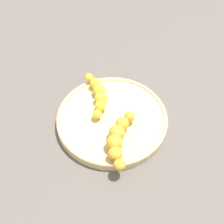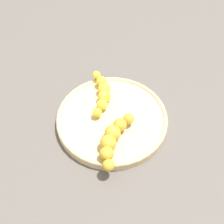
# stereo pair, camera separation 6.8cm
# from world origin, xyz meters

# --- Properties ---
(ground_plane) EXTENTS (2.40, 2.40, 0.00)m
(ground_plane) POSITION_xyz_m (0.00, 0.00, 0.00)
(ground_plane) COLOR #56514C
(fruit_bowl) EXTENTS (0.26, 0.26, 0.02)m
(fruit_bowl) POSITION_xyz_m (0.00, 0.00, 0.01)
(fruit_bowl) COLOR #D1B784
(fruit_bowl) RESTS_ON ground_plane
(banana_yellow) EXTENTS (0.07, 0.14, 0.03)m
(banana_yellow) POSITION_xyz_m (-0.01, -0.07, 0.03)
(banana_yellow) COLOR yellow
(banana_yellow) RESTS_ON fruit_bowl
(banana_spotted) EXTENTS (0.12, 0.11, 0.04)m
(banana_spotted) POSITION_xyz_m (0.03, 0.07, 0.04)
(banana_spotted) COLOR gold
(banana_spotted) RESTS_ON fruit_bowl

